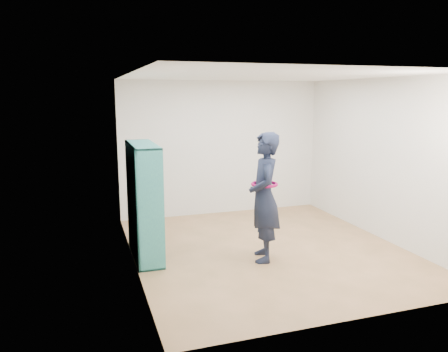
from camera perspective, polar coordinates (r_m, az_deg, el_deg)
name	(u,v)px	position (r m, az deg, el deg)	size (l,w,h in m)	color
floor	(267,249)	(6.82, 5.68, -9.48)	(4.50, 4.50, 0.00)	olive
ceiling	(271,76)	(6.41, 6.11, 12.92)	(4.50, 4.50, 0.00)	white
wall_left	(132,173)	(5.97, -11.94, 0.39)	(0.02, 4.50, 2.60)	silver
wall_right	(382,159)	(7.52, 19.95, 2.06)	(0.02, 4.50, 2.60)	silver
wall_back	(222,148)	(8.57, -0.25, 3.66)	(4.00, 0.02, 2.60)	silver
wall_front	(361,200)	(4.57, 17.46, -2.98)	(4.00, 0.02, 2.60)	silver
bookshelf	(142,203)	(6.39, -10.65, -3.51)	(0.36, 1.24, 1.65)	teal
person	(264,197)	(6.16, 5.28, -2.75)	(0.61, 0.76, 1.83)	black
smartphone	(254,188)	(6.20, 3.88, -1.52)	(0.01, 0.09, 0.13)	silver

